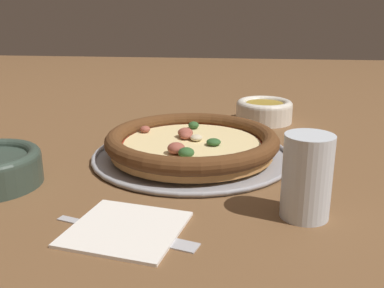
{
  "coord_description": "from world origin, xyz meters",
  "views": [
    {
      "loc": [
        0.75,
        0.08,
        0.26
      ],
      "look_at": [
        0.0,
        0.0,
        0.03
      ],
      "focal_mm": 42.0,
      "sensor_mm": 36.0,
      "label": 1
    }
  ],
  "objects": [
    {
      "name": "bowl_near",
      "position": [
        -0.27,
        0.14,
        0.03
      ],
      "size": [
        0.13,
        0.13,
        0.05
      ],
      "color": "silver",
      "rests_on": "ground_plane"
    },
    {
      "name": "napkin",
      "position": [
        0.27,
        -0.05,
        0.0
      ],
      "size": [
        0.15,
        0.15,
        0.01
      ],
      "rotation": [
        0.0,
        0.0,
        -0.19
      ],
      "color": "white",
      "rests_on": "ground_plane"
    },
    {
      "name": "pizza_tray",
      "position": [
        0.0,
        0.0,
        0.0
      ],
      "size": [
        0.35,
        0.35,
        0.01
      ],
      "color": "#9E9EA3",
      "rests_on": "ground_plane"
    },
    {
      "name": "ground_plane",
      "position": [
        0.0,
        0.0,
        0.0
      ],
      "size": [
        3.0,
        3.0,
        0.0
      ],
      "primitive_type": "plane",
      "color": "brown"
    },
    {
      "name": "drinking_cup",
      "position": [
        0.21,
        0.17,
        0.05
      ],
      "size": [
        0.06,
        0.06,
        0.11
      ],
      "color": "silver",
      "rests_on": "ground_plane"
    },
    {
      "name": "pizza",
      "position": [
        0.0,
        -0.0,
        0.03
      ],
      "size": [
        0.3,
        0.3,
        0.04
      ],
      "color": "#BC7F42",
      "rests_on": "pizza_tray"
    },
    {
      "name": "fork",
      "position": [
        0.28,
        -0.04,
        0.0
      ],
      "size": [
        0.07,
        0.19,
        0.0
      ],
      "rotation": [
        0.0,
        0.0,
        7.55
      ],
      "color": "#B7B7BC",
      "rests_on": "ground_plane"
    }
  ]
}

